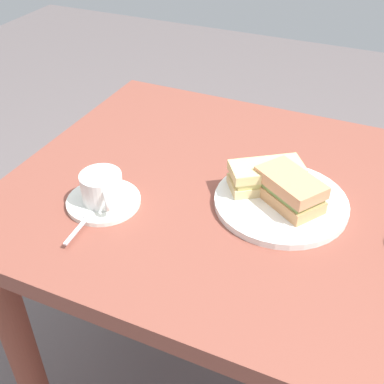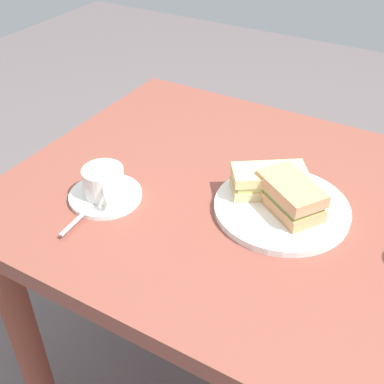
{
  "view_description": "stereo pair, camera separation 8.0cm",
  "coord_description": "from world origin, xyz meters",
  "px_view_note": "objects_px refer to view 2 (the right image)",
  "views": [
    {
      "loc": [
        -0.16,
        0.78,
        1.33
      ],
      "look_at": [
        0.15,
        0.08,
        0.76
      ],
      "focal_mm": 45.58,
      "sensor_mm": 36.0,
      "label": 1
    },
    {
      "loc": [
        -0.23,
        0.74,
        1.33
      ],
      "look_at": [
        0.15,
        0.08,
        0.76
      ],
      "focal_mm": 45.58,
      "sensor_mm": 36.0,
      "label": 2
    }
  ],
  "objects_px": {
    "sandwich_plate": "(282,208)",
    "spoon": "(83,214)",
    "dining_table": "(274,251)",
    "sandwich_back": "(269,181)",
    "sandwich_front": "(290,196)",
    "coffee_cup": "(104,182)",
    "coffee_saucer": "(106,196)"
  },
  "relations": [
    {
      "from": "dining_table",
      "to": "sandwich_back",
      "type": "height_order",
      "value": "sandwich_back"
    },
    {
      "from": "sandwich_plate",
      "to": "spoon",
      "type": "xyz_separation_m",
      "value": [
        0.32,
        0.21,
        0.01
      ]
    },
    {
      "from": "spoon",
      "to": "coffee_cup",
      "type": "bearing_deg",
      "value": -86.77
    },
    {
      "from": "sandwich_back",
      "to": "coffee_cup",
      "type": "xyz_separation_m",
      "value": [
        0.28,
        0.17,
        0.0
      ]
    },
    {
      "from": "coffee_cup",
      "to": "spoon",
      "type": "height_order",
      "value": "coffee_cup"
    },
    {
      "from": "coffee_cup",
      "to": "spoon",
      "type": "distance_m",
      "value": 0.08
    },
    {
      "from": "coffee_saucer",
      "to": "spoon",
      "type": "distance_m",
      "value": 0.08
    },
    {
      "from": "sandwich_plate",
      "to": "spoon",
      "type": "bearing_deg",
      "value": 34.0
    },
    {
      "from": "sandwich_plate",
      "to": "sandwich_front",
      "type": "relative_size",
      "value": 1.74
    },
    {
      "from": "dining_table",
      "to": "coffee_saucer",
      "type": "distance_m",
      "value": 0.37
    },
    {
      "from": "coffee_saucer",
      "to": "coffee_cup",
      "type": "relative_size",
      "value": 1.57
    },
    {
      "from": "dining_table",
      "to": "spoon",
      "type": "height_order",
      "value": "spoon"
    },
    {
      "from": "sandwich_back",
      "to": "spoon",
      "type": "height_order",
      "value": "sandwich_back"
    },
    {
      "from": "spoon",
      "to": "sandwich_front",
      "type": "bearing_deg",
      "value": -147.59
    },
    {
      "from": "dining_table",
      "to": "sandwich_back",
      "type": "xyz_separation_m",
      "value": [
        0.03,
        -0.01,
        0.16
      ]
    },
    {
      "from": "sandwich_front",
      "to": "coffee_cup",
      "type": "relative_size",
      "value": 1.62
    },
    {
      "from": "dining_table",
      "to": "sandwich_back",
      "type": "relative_size",
      "value": 7.09
    },
    {
      "from": "sandwich_plate",
      "to": "spoon",
      "type": "height_order",
      "value": "spoon"
    },
    {
      "from": "sandwich_plate",
      "to": "spoon",
      "type": "distance_m",
      "value": 0.38
    },
    {
      "from": "sandwich_front",
      "to": "dining_table",
      "type": "bearing_deg",
      "value": -39.29
    },
    {
      "from": "sandwich_back",
      "to": "spoon",
      "type": "distance_m",
      "value": 0.37
    },
    {
      "from": "sandwich_plate",
      "to": "sandwich_back",
      "type": "xyz_separation_m",
      "value": [
        0.04,
        -0.03,
        0.03
      ]
    },
    {
      "from": "sandwich_front",
      "to": "sandwich_plate",
      "type": "bearing_deg",
      "value": -13.65
    },
    {
      "from": "sandwich_front",
      "to": "sandwich_back",
      "type": "bearing_deg",
      "value": -28.86
    },
    {
      "from": "coffee_saucer",
      "to": "sandwich_back",
      "type": "bearing_deg",
      "value": -149.43
    },
    {
      "from": "coffee_saucer",
      "to": "sandwich_front",
      "type": "bearing_deg",
      "value": -158.18
    },
    {
      "from": "sandwich_front",
      "to": "coffee_cup",
      "type": "height_order",
      "value": "sandwich_front"
    },
    {
      "from": "sandwich_plate",
      "to": "dining_table",
      "type": "bearing_deg",
      "value": -61.56
    },
    {
      "from": "sandwich_plate",
      "to": "spoon",
      "type": "relative_size",
      "value": 2.67
    },
    {
      "from": "coffee_cup",
      "to": "sandwich_plate",
      "type": "bearing_deg",
      "value": -156.53
    },
    {
      "from": "coffee_cup",
      "to": "coffee_saucer",
      "type": "bearing_deg",
      "value": -47.34
    },
    {
      "from": "dining_table",
      "to": "sandwich_plate",
      "type": "relative_size",
      "value": 4.25
    }
  ]
}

